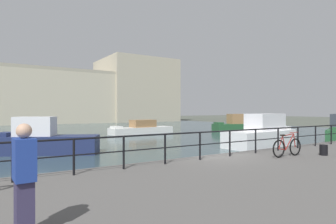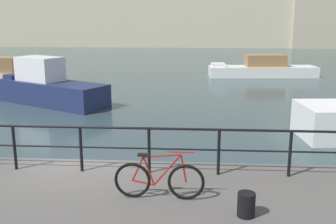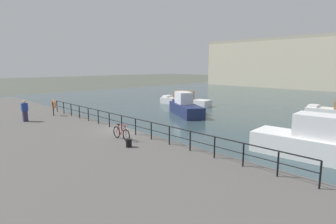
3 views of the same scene
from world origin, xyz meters
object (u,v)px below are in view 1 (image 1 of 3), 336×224
at_px(harbor_building, 64,96).
at_px(parked_bicycle, 287,147).
at_px(moored_small_launch, 262,134).
at_px(moored_cabin_cruiser, 45,141).
at_px(standing_person, 24,179).
at_px(moored_harbor_tender, 142,129).
at_px(mooring_bollard, 324,150).
at_px(moored_red_daysailer, 238,125).

height_order(harbor_building, parked_bicycle, harbor_building).
relative_size(harbor_building, moored_small_launch, 10.29).
height_order(harbor_building, moored_cabin_cruiser, harbor_building).
relative_size(moored_cabin_cruiser, parked_bicycle, 3.75).
bearing_deg(harbor_building, standing_person, -103.12).
distance_m(moored_harbor_tender, standing_person, 31.08).
xyz_separation_m(harbor_building, moored_harbor_tender, (0.46, -39.04, -5.78)).
xyz_separation_m(harbor_building, mooring_bollard, (-3.85, -63.96, -5.20)).
bearing_deg(moored_red_daysailer, moored_small_launch, 63.54).
height_order(moored_red_daysailer, moored_cabin_cruiser, moored_cabin_cruiser).
bearing_deg(mooring_bollard, moored_cabin_cruiser, 122.24).
xyz_separation_m(moored_red_daysailer, moored_cabin_cruiser, (-26.51, -8.03, -0.02)).
relative_size(moored_red_daysailer, mooring_bollard, 16.50).
bearing_deg(moored_cabin_cruiser, standing_person, 108.23).
bearing_deg(moored_small_launch, moored_harbor_tender, 92.66).
relative_size(harbor_building, moored_harbor_tender, 8.39).
height_order(moored_red_daysailer, moored_small_launch, moored_small_launch).
distance_m(moored_small_launch, parked_bicycle, 11.47).
bearing_deg(moored_harbor_tender, harbor_building, -94.09).
bearing_deg(moored_cabin_cruiser, parked_bicycle, 146.63).
relative_size(moored_red_daysailer, moored_cabin_cruiser, 1.09).
bearing_deg(standing_person, moored_red_daysailer, -143.67).
xyz_separation_m(moored_small_launch, mooring_bollard, (-6.64, -8.57, 0.22)).
distance_m(moored_red_daysailer, parked_bicycle, 28.75).
xyz_separation_m(moored_cabin_cruiser, parked_bicycle, (7.07, -13.16, 0.50)).
distance_m(moored_red_daysailer, mooring_bollard, 28.15).
bearing_deg(parked_bicycle, moored_harbor_tender, 77.68).
distance_m(moored_red_daysailer, standing_person, 37.64).
relative_size(moored_harbor_tender, moored_small_launch, 1.23).
relative_size(harbor_building, mooring_bollard, 160.98).
xyz_separation_m(moored_red_daysailer, standing_person, (-29.30, -23.62, 0.95)).
relative_size(moored_cabin_cruiser, standing_person, 3.93).
xyz_separation_m(moored_harbor_tender, parked_bicycle, (-5.93, -24.31, 0.75)).
bearing_deg(moored_red_daysailer, parked_bicycle, 61.24).
height_order(moored_red_daysailer, standing_person, standing_person).
height_order(harbor_building, moored_red_daysailer, harbor_building).
relative_size(parked_bicycle, standing_person, 1.05).
bearing_deg(moored_red_daysailer, moored_cabin_cruiser, 30.63).
bearing_deg(harbor_building, parked_bicycle, -94.93).
bearing_deg(harbor_building, moored_cabin_cruiser, -104.02).
relative_size(moored_harbor_tender, moored_cabin_cruiser, 1.27).
relative_size(moored_small_launch, parked_bicycle, 3.89).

